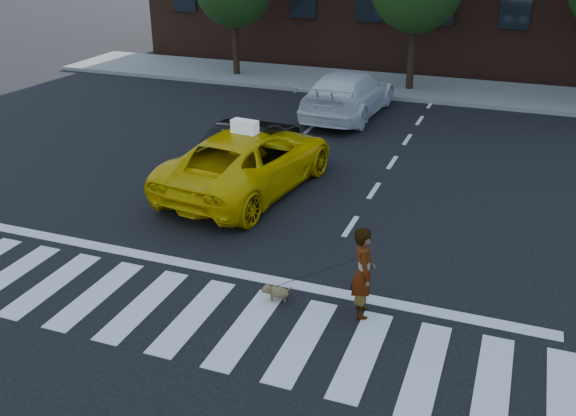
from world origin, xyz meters
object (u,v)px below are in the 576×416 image
(dog, at_px, (276,292))
(taxi, at_px, (249,160))
(woman, at_px, (363,272))
(white_suv, at_px, (348,93))
(black_sedan, at_px, (249,145))

(dog, bearing_deg, taxi, 99.08)
(taxi, height_order, woman, woman)
(woman, bearing_deg, dog, 73.93)
(woman, bearing_deg, white_suv, -3.85)
(black_sedan, distance_m, dog, 6.82)
(taxi, height_order, dog, taxi)
(white_suv, bearing_deg, dog, 102.31)
(black_sedan, relative_size, woman, 2.44)
(white_suv, distance_m, woman, 12.38)
(taxi, distance_m, black_sedan, 1.50)
(white_suv, xyz_separation_m, woman, (3.58, -11.85, 0.05))
(black_sedan, bearing_deg, white_suv, -98.10)
(black_sedan, bearing_deg, dog, 120.17)
(white_suv, height_order, woman, woman)
(black_sedan, xyz_separation_m, woman, (4.70, -5.90, 0.16))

